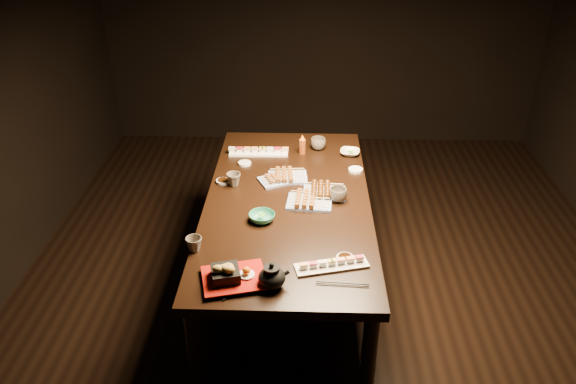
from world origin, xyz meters
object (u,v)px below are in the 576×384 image
(yakitori_plate_right, at_px, (309,199))
(teapot, at_px, (272,275))
(teacup_near_left, at_px, (194,244))
(sushi_platter_near, at_px, (332,263))
(condiment_bottle, at_px, (302,144))
(tempura_tray, at_px, (234,272))
(yakitori_plate_left, at_px, (288,174))
(teacup_far_left, at_px, (234,180))
(teacup_far_right, at_px, (318,144))
(yakitori_plate_center, at_px, (277,177))
(edamame_bowl_cream, at_px, (350,152))
(edamame_bowl_green, at_px, (262,217))
(teacup_mid_right, at_px, (338,195))
(dining_table, at_px, (288,255))
(sushi_platter_far, at_px, (259,150))

(yakitori_plate_right, bearing_deg, teapot, -98.59)
(teacup_near_left, bearing_deg, sushi_platter_near, -9.31)
(condiment_bottle, bearing_deg, tempura_tray, -102.44)
(yakitori_plate_left, height_order, teacup_far_left, teacup_far_left)
(tempura_tray, height_order, teacup_far_right, tempura_tray)
(yakitori_plate_center, bearing_deg, edamame_bowl_cream, 13.86)
(sushi_platter_near, xyz_separation_m, condiment_bottle, (-0.15, 1.18, 0.04))
(sushi_platter_near, height_order, tempura_tray, tempura_tray)
(tempura_tray, distance_m, teacup_near_left, 0.31)
(edamame_bowl_green, xyz_separation_m, teapot, (0.08, -0.52, 0.04))
(yakitori_plate_right, relative_size, teacup_near_left, 3.10)
(yakitori_plate_left, relative_size, teacup_mid_right, 2.32)
(yakitori_plate_left, bearing_deg, yakitori_plate_center, -156.21)
(dining_table, distance_m, edamame_bowl_cream, 0.79)
(teacup_near_left, bearing_deg, sushi_platter_far, 78.11)
(yakitori_plate_center, height_order, teacup_far_left, teacup_far_left)
(teapot, bearing_deg, teacup_mid_right, 48.54)
(sushi_platter_near, distance_m, sushi_platter_far, 1.24)
(teacup_far_left, bearing_deg, yakitori_plate_center, 13.41)
(yakitori_plate_right, distance_m, edamame_bowl_green, 0.30)
(edamame_bowl_green, relative_size, teacup_mid_right, 1.39)
(sushi_platter_far, distance_m, yakitori_plate_left, 0.38)
(teacup_far_right, xyz_separation_m, teapot, (-0.22, -1.39, 0.02))
(sushi_platter_near, distance_m, teacup_near_left, 0.66)
(edamame_bowl_green, distance_m, teacup_far_left, 0.42)
(sushi_platter_far, bearing_deg, dining_table, 108.54)
(teacup_near_left, bearing_deg, yakitori_plate_right, 39.50)
(sushi_platter_far, distance_m, yakitori_plate_center, 0.39)
(yakitori_plate_center, xyz_separation_m, edamame_bowl_cream, (0.44, 0.37, -0.01))
(yakitori_plate_center, relative_size, condiment_bottle, 1.56)
(sushi_platter_near, distance_m, yakitori_plate_left, 0.87)
(tempura_tray, relative_size, teacup_mid_right, 2.84)
(yakitori_plate_left, relative_size, edamame_bowl_green, 1.66)
(yakitori_plate_center, height_order, condiment_bottle, condiment_bottle)
(yakitori_plate_right, height_order, condiment_bottle, condiment_bottle)
(yakitori_plate_right, xyz_separation_m, teacup_far_left, (-0.43, 0.19, 0.01))
(sushi_platter_far, height_order, teapot, teapot)
(yakitori_plate_center, relative_size, teacup_mid_right, 2.08)
(tempura_tray, xyz_separation_m, teacup_far_right, (0.39, 1.37, -0.01))
(teacup_far_right, xyz_separation_m, condiment_bottle, (-0.10, -0.07, 0.03))
(teacup_near_left, bearing_deg, yakitori_plate_center, 62.78)
(yakitori_plate_left, xyz_separation_m, teapot, (-0.04, -0.98, 0.03))
(tempura_tray, height_order, teacup_near_left, tempura_tray)
(tempura_tray, distance_m, condiment_bottle, 1.33)
(teacup_far_right, bearing_deg, teapot, -98.98)
(dining_table, bearing_deg, teapot, -88.94)
(yakitori_plate_left, distance_m, teacup_far_left, 0.32)
(dining_table, height_order, tempura_tray, tempura_tray)
(teapot, bearing_deg, sushi_platter_far, 78.88)
(edamame_bowl_green, relative_size, tempura_tray, 0.49)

